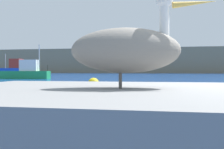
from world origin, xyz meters
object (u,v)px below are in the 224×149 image
Objects in this scene: fishing_boat_green at (27,72)px; mooring_buoy at (93,84)px; pelican at (127,49)px; fishing_boat_blue at (16,70)px.

mooring_buoy is (11.44, -13.54, -0.48)m from fishing_boat_green.
fishing_boat_blue is at bearing 114.42° from pelican.
fishing_boat_blue reaches higher than fishing_boat_green.
pelican is 0.24× the size of fishing_boat_green.
fishing_boat_blue is at bearing 118.41° from fishing_boat_green.
fishing_boat_green reaches higher than pelican.
fishing_boat_green is 9.30× the size of mooring_buoy.
fishing_boat_green is 17.73m from mooring_buoy.
fishing_boat_green is 19.62m from fishing_boat_blue.
fishing_boat_blue is at bearing 127.48° from mooring_buoy.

